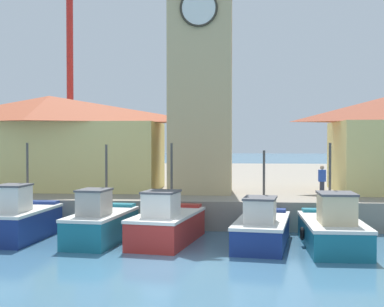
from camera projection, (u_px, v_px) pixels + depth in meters
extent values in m
plane|color=teal|center=(161.00, 265.00, 17.84)|extent=(300.00, 300.00, 0.00)
cube|color=gray|center=(207.00, 182.00, 44.37)|extent=(120.00, 40.00, 1.35)
cube|color=navy|center=(22.00, 225.00, 22.39)|extent=(2.05, 4.47, 1.16)
cube|color=navy|center=(41.00, 203.00, 24.29)|extent=(1.56, 0.69, 0.24)
cube|color=silver|center=(22.00, 211.00, 22.38)|extent=(2.11, 4.54, 0.12)
cube|color=silver|center=(13.00, 199.00, 21.60)|extent=(1.15, 1.37, 1.02)
cube|color=#4C4C51|center=(13.00, 185.00, 21.59)|extent=(1.24, 1.46, 0.08)
cylinder|color=#4C4742|center=(27.00, 175.00, 22.88)|extent=(0.10, 0.10, 2.77)
torus|color=black|center=(3.00, 224.00, 22.75)|extent=(0.15, 0.53, 0.52)
cube|color=#196B7F|center=(102.00, 228.00, 21.86)|extent=(2.25, 4.69, 1.09)
cube|color=#196B7F|center=(118.00, 206.00, 23.81)|extent=(1.53, 0.77, 0.24)
cube|color=silver|center=(102.00, 214.00, 21.84)|extent=(2.31, 4.76, 0.12)
cube|color=#B2ADA3|center=(94.00, 203.00, 21.05)|extent=(1.19, 1.47, 0.95)
cube|color=#4C4C51|center=(94.00, 190.00, 21.04)|extent=(1.28, 1.56, 0.08)
cylinder|color=#4C4742|center=(106.00, 178.00, 22.36)|extent=(0.10, 0.10, 2.78)
torus|color=black|center=(82.00, 227.00, 22.27)|extent=(0.18, 0.53, 0.52)
cube|color=#AD2823|center=(167.00, 229.00, 21.70)|extent=(2.77, 5.01, 1.09)
cube|color=#AD2823|center=(182.00, 207.00, 23.73)|extent=(1.77, 0.88, 0.24)
cube|color=silver|center=(167.00, 215.00, 21.68)|extent=(2.84, 5.08, 0.12)
cube|color=silver|center=(161.00, 204.00, 20.86)|extent=(1.42, 1.61, 0.91)
cube|color=#4C4C51|center=(161.00, 192.00, 20.85)|extent=(1.51, 1.70, 0.08)
cylinder|color=#4C4742|center=(172.00, 177.00, 22.22)|extent=(0.10, 0.10, 2.84)
torus|color=black|center=(144.00, 227.00, 22.20)|extent=(0.21, 0.53, 0.52)
cube|color=navy|center=(262.00, 233.00, 21.19)|extent=(2.57, 5.19, 0.93)
cube|color=navy|center=(267.00, 211.00, 23.35)|extent=(1.66, 0.82, 0.24)
cube|color=silver|center=(262.00, 220.00, 21.18)|extent=(2.63, 5.26, 0.12)
cube|color=beige|center=(260.00, 211.00, 20.32)|extent=(1.33, 1.64, 0.88)
cube|color=#4C4C51|center=(260.00, 198.00, 20.30)|extent=(1.42, 1.73, 0.08)
cylinder|color=#4C4742|center=(264.00, 184.00, 21.74)|extent=(0.10, 0.10, 2.71)
torus|color=black|center=(238.00, 231.00, 21.66)|extent=(0.19, 0.53, 0.52)
cube|color=#196B7F|center=(332.00, 235.00, 20.57)|extent=(2.11, 5.15, 0.98)
cube|color=#196B7F|center=(323.00, 212.00, 22.86)|extent=(1.77, 0.61, 0.24)
cube|color=silver|center=(332.00, 221.00, 20.56)|extent=(2.17, 5.21, 0.12)
cube|color=beige|center=(337.00, 209.00, 19.65)|extent=(1.26, 1.55, 1.06)
cube|color=#4C4C51|center=(337.00, 194.00, 19.64)|extent=(1.34, 1.63, 0.08)
cylinder|color=#4C4742|center=(330.00, 180.00, 21.16)|extent=(0.10, 0.10, 2.96)
torus|color=black|center=(302.00, 234.00, 20.93)|extent=(0.12, 0.52, 0.52)
cube|color=tan|center=(201.00, 90.00, 28.55)|extent=(3.28, 3.28, 10.94)
cylinder|color=white|center=(199.00, 8.00, 26.76)|extent=(1.80, 0.12, 1.80)
torus|color=#332D23|center=(199.00, 8.00, 26.72)|extent=(1.92, 0.12, 1.92)
cube|color=#E5D17A|center=(50.00, 156.00, 30.61)|extent=(12.59, 5.07, 3.81)
pyramid|color=#B25133|center=(49.00, 109.00, 30.54)|extent=(12.99, 5.47, 1.54)
cube|color=maroon|center=(71.00, 166.00, 44.67)|extent=(2.00, 2.00, 1.20)
cylinder|color=red|center=(70.00, 52.00, 44.43)|extent=(0.56, 0.56, 17.85)
cylinder|color=#33333D|center=(322.00, 191.00, 25.23)|extent=(0.22, 0.22, 0.85)
cube|color=#2D4CA5|center=(322.00, 176.00, 25.22)|extent=(0.34, 0.22, 0.56)
sphere|color=tan|center=(322.00, 167.00, 25.21)|extent=(0.20, 0.20, 0.20)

